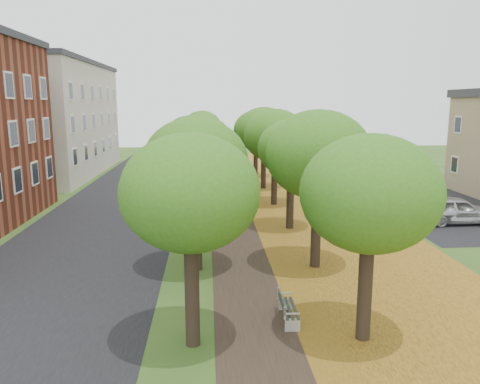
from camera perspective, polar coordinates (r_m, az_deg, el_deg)
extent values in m
plane|color=#2D4C19|center=(13.81, 3.89, -17.72)|extent=(120.00, 120.00, 0.00)
cube|color=black|center=(28.40, -15.59, -3.03)|extent=(8.00, 70.00, 0.01)
cube|color=black|center=(27.86, -0.29, -2.89)|extent=(3.20, 70.00, 0.01)
cube|color=#B27A20|center=(28.60, 9.77, -2.68)|extent=(7.50, 70.00, 0.01)
cube|color=black|center=(32.55, 24.05, -1.84)|extent=(9.00, 16.00, 0.01)
cylinder|color=black|center=(13.03, -5.87, -12.00)|extent=(0.40, 0.40, 3.10)
ellipsoid|color=#346715|center=(12.23, -6.12, 0.20)|extent=(3.85, 3.85, 3.28)
cylinder|color=black|center=(18.71, -5.28, -4.88)|extent=(0.40, 0.40, 3.10)
ellipsoid|color=#346715|center=(18.16, -5.43, 3.66)|extent=(3.85, 3.85, 3.28)
cylinder|color=black|center=(24.54, -4.98, -1.10)|extent=(0.40, 0.40, 3.10)
ellipsoid|color=#346715|center=(24.12, -5.09, 5.42)|extent=(3.85, 3.85, 3.28)
cylinder|color=black|center=(30.44, -4.79, 1.21)|extent=(0.40, 0.40, 3.10)
ellipsoid|color=#346715|center=(30.10, -4.87, 6.48)|extent=(3.85, 3.85, 3.28)
cylinder|color=black|center=(36.37, -4.66, 2.78)|extent=(0.40, 0.40, 3.10)
ellipsoid|color=#346715|center=(36.09, -4.73, 7.19)|extent=(3.85, 3.85, 3.28)
cylinder|color=black|center=(42.32, -4.57, 3.91)|extent=(0.40, 0.40, 3.10)
ellipsoid|color=#346715|center=(42.08, -4.63, 7.69)|extent=(3.85, 3.85, 3.28)
cylinder|color=black|center=(13.72, 15.00, -11.13)|extent=(0.40, 0.40, 3.10)
ellipsoid|color=#346715|center=(12.96, 15.60, 0.46)|extent=(3.85, 3.85, 3.28)
cylinder|color=black|center=(19.20, 9.24, -4.57)|extent=(0.40, 0.40, 3.10)
ellipsoid|color=#346715|center=(18.66, 9.50, 3.75)|extent=(3.85, 3.85, 3.28)
cylinder|color=black|center=(24.91, 6.13, -0.95)|extent=(0.40, 0.40, 3.10)
ellipsoid|color=#346715|center=(24.50, 6.26, 5.48)|extent=(3.85, 3.85, 3.28)
cylinder|color=black|center=(30.74, 4.19, 1.32)|extent=(0.40, 0.40, 3.10)
ellipsoid|color=#346715|center=(30.40, 4.27, 6.53)|extent=(3.85, 3.85, 3.28)
cylinder|color=black|center=(36.62, 2.88, 2.86)|extent=(0.40, 0.40, 3.10)
ellipsoid|color=#346715|center=(36.34, 2.92, 7.24)|extent=(3.85, 3.85, 3.28)
cylinder|color=black|center=(42.53, 1.92, 3.97)|extent=(0.40, 0.40, 3.10)
ellipsoid|color=#346715|center=(42.29, 1.94, 7.74)|extent=(3.85, 3.85, 3.28)
cube|color=beige|center=(47.56, -22.92, 8.03)|extent=(10.00, 20.00, 10.00)
cube|color=#2D2D33|center=(47.67, -23.38, 14.27)|extent=(10.30, 20.30, 0.40)
cube|color=#263028|center=(14.84, 5.99, -13.88)|extent=(0.45, 1.63, 0.04)
cube|color=#263028|center=(14.71, 5.09, -13.06)|extent=(0.08, 1.62, 0.23)
cube|color=silver|center=(14.27, 6.43, -15.85)|extent=(0.45, 0.06, 0.41)
cube|color=silver|center=(15.59, 5.57, -13.43)|extent=(0.45, 0.06, 0.41)
cube|color=silver|center=(14.11, 6.46, -14.52)|extent=(0.41, 0.06, 0.04)
cube|color=silver|center=(15.44, 5.59, -12.20)|extent=(0.41, 0.06, 0.04)
imported|color=#BAB9BF|center=(28.55, 24.88, -2.00)|extent=(4.50, 1.84, 1.53)
imported|color=maroon|center=(29.60, 21.61, -1.54)|extent=(4.20, 2.83, 1.31)
imported|color=#37363C|center=(32.45, 19.22, -0.38)|extent=(4.77, 3.12, 1.29)
imported|color=white|center=(33.75, 18.79, 0.11)|extent=(5.34, 3.87, 1.35)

